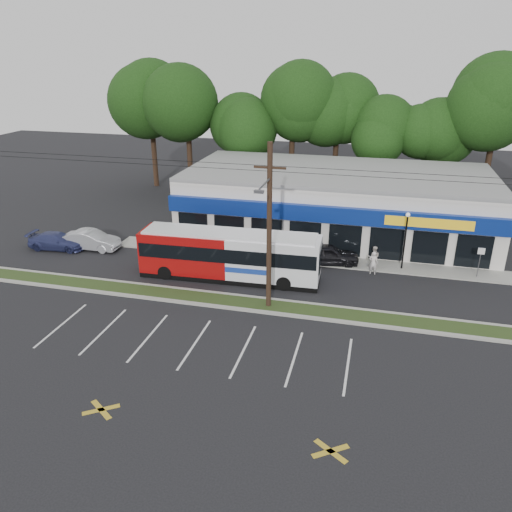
{
  "coord_description": "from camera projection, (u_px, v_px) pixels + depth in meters",
  "views": [
    {
      "loc": [
        8.85,
        -25.37,
        14.55
      ],
      "look_at": [
        1.21,
        5.0,
        1.58
      ],
      "focal_mm": 35.0,
      "sensor_mm": 36.0,
      "label": 1
    }
  ],
  "objects": [
    {
      "name": "car_dark",
      "position": [
        328.0,
        254.0,
        36.32
      ],
      "size": [
        4.74,
        2.65,
        1.52
      ],
      "primitive_type": "imported",
      "rotation": [
        0.0,
        0.0,
        1.77
      ],
      "color": "black",
      "rests_on": "ground"
    },
    {
      "name": "ground",
      "position": [
        217.0,
        309.0,
        30.29
      ],
      "size": [
        120.0,
        120.0,
        0.0
      ],
      "primitive_type": "plane",
      "color": "black",
      "rests_on": "ground"
    },
    {
      "name": "pedestrian_a",
      "position": [
        373.0,
        263.0,
        34.67
      ],
      "size": [
        0.64,
        0.44,
        1.7
      ],
      "primitive_type": "imported",
      "rotation": [
        0.0,
        0.0,
        3.08
      ],
      "color": "silver",
      "rests_on": "ground"
    },
    {
      "name": "utility_pole",
      "position": [
        266.0,
        223.0,
        28.41
      ],
      "size": [
        50.0,
        2.77,
        10.0
      ],
      "color": "black",
      "rests_on": "ground"
    },
    {
      "name": "tree_line",
      "position": [
        335.0,
        117.0,
        49.46
      ],
      "size": [
        46.76,
        6.76,
        11.83
      ],
      "color": "black",
      "rests_on": "ground"
    },
    {
      "name": "sign_post",
      "position": [
        480.0,
        257.0,
        33.77
      ],
      "size": [
        0.45,
        0.1,
        2.23
      ],
      "color": "#59595E",
      "rests_on": "ground"
    },
    {
      "name": "strip_mall",
      "position": [
        336.0,
        201.0,
        42.29
      ],
      "size": [
        25.0,
        12.55,
        5.3
      ],
      "color": "white",
      "rests_on": "ground"
    },
    {
      "name": "sidewalk",
      "position": [
        318.0,
        260.0,
        37.21
      ],
      "size": [
        32.0,
        2.2,
        0.1
      ],
      "primitive_type": "cube",
      "color": "#9E9E93",
      "rests_on": "ground"
    },
    {
      "name": "car_silver",
      "position": [
        91.0,
        240.0,
        39.08
      ],
      "size": [
        4.57,
        1.62,
        1.5
      ],
      "primitive_type": "imported",
      "rotation": [
        0.0,
        0.0,
        1.58
      ],
      "color": "#ADAFB5",
      "rests_on": "ground"
    },
    {
      "name": "lamp_post",
      "position": [
        406.0,
        234.0,
        34.67
      ],
      "size": [
        0.3,
        0.3,
        4.25
      ],
      "color": "black",
      "rests_on": "ground"
    },
    {
      "name": "grass_strip",
      "position": [
        222.0,
        300.0,
        31.16
      ],
      "size": [
        40.0,
        1.6,
        0.12
      ],
      "primitive_type": "cube",
      "color": "#2A3C18",
      "rests_on": "ground"
    },
    {
      "name": "curb_south",
      "position": [
        217.0,
        306.0,
        30.4
      ],
      "size": [
        40.0,
        0.25,
        0.14
      ],
      "primitive_type": "cube",
      "color": "#9E9E93",
      "rests_on": "ground"
    },
    {
      "name": "pedestrian_b",
      "position": [
        374.0,
        257.0,
        35.55
      ],
      "size": [
        0.84,
        0.66,
        1.7
      ],
      "primitive_type": "imported",
      "rotation": [
        0.0,
        0.0,
        3.16
      ],
      "color": "beige",
      "rests_on": "ground"
    },
    {
      "name": "curb_north",
      "position": [
        226.0,
        294.0,
        31.92
      ],
      "size": [
        40.0,
        0.25,
        0.14
      ],
      "primitive_type": "cube",
      "color": "#9E9E93",
      "rests_on": "ground"
    },
    {
      "name": "metrobus",
      "position": [
        230.0,
        254.0,
        33.76
      ],
      "size": [
        12.38,
        3.06,
        3.3
      ],
      "rotation": [
        0.0,
        0.0,
        0.04
      ],
      "color": "#9B0B0C",
      "rests_on": "ground"
    },
    {
      "name": "car_blue",
      "position": [
        57.0,
        241.0,
        39.16
      ],
      "size": [
        4.66,
        2.18,
        1.32
      ],
      "primitive_type": "imported",
      "rotation": [
        0.0,
        0.0,
        1.65
      ],
      "color": "navy",
      "rests_on": "ground"
    }
  ]
}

